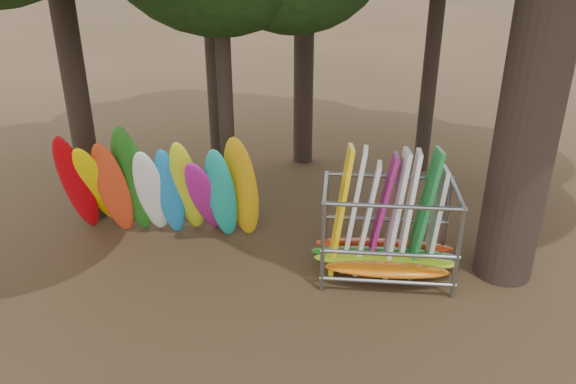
{
  "coord_description": "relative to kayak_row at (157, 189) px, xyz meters",
  "views": [
    {
      "loc": [
        0.82,
        -10.03,
        6.7
      ],
      "look_at": [
        -0.31,
        1.5,
        1.4
      ],
      "focal_mm": 35.0,
      "sensor_mm": 36.0,
      "label": 1
    }
  ],
  "objects": [
    {
      "name": "storage_rack",
      "position": [
        5.26,
        -1.0,
        -0.36
      ],
      "size": [
        3.23,
        1.53,
        2.86
      ],
      "color": "slate",
      "rests_on": "ground"
    },
    {
      "name": "ground",
      "position": [
        3.37,
        -1.49,
        -1.33
      ],
      "size": [
        120.0,
        120.0,
        0.0
      ],
      "primitive_type": "plane",
      "color": "#47331E",
      "rests_on": "ground"
    },
    {
      "name": "kayak_row",
      "position": [
        0.0,
        0.0,
        0.0
      ],
      "size": [
        4.74,
        2.07,
        3.12
      ],
      "color": "#BC050D",
      "rests_on": "ground"
    }
  ]
}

